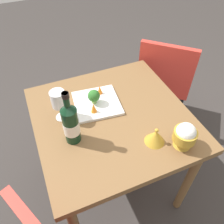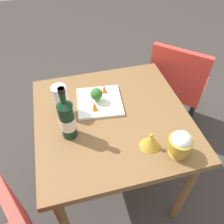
# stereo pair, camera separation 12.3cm
# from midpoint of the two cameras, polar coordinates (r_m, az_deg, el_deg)

# --- Properties ---
(ground_plane) EXTENTS (8.00, 8.00, 0.00)m
(ground_plane) POSITION_cam_midpoint_polar(r_m,az_deg,el_deg) (1.85, -1.98, -16.65)
(ground_plane) COLOR #383330
(dining_table) EXTENTS (0.82, 0.82, 0.73)m
(dining_table) POSITION_cam_midpoint_polar(r_m,az_deg,el_deg) (1.32, -2.67, -3.87)
(dining_table) COLOR brown
(dining_table) RESTS_ON ground_plane
(chair_near_window) EXTENTS (0.57, 0.57, 0.85)m
(chair_near_window) POSITION_cam_midpoint_polar(r_m,az_deg,el_deg) (1.86, 11.13, 8.28)
(chair_near_window) COLOR red
(chair_near_window) RESTS_ON ground_plane
(wine_bottle) EXTENTS (0.08, 0.08, 0.30)m
(wine_bottle) POSITION_cam_midpoint_polar(r_m,az_deg,el_deg) (1.08, -13.40, -2.94)
(wine_bottle) COLOR black
(wine_bottle) RESTS_ON dining_table
(wine_glass) EXTENTS (0.08, 0.08, 0.18)m
(wine_glass) POSITION_cam_midpoint_polar(r_m,az_deg,el_deg) (1.19, -16.05, 2.78)
(wine_glass) COLOR white
(wine_glass) RESTS_ON dining_table
(rice_bowl) EXTENTS (0.11, 0.11, 0.14)m
(rice_bowl) POSITION_cam_midpoint_polar(r_m,az_deg,el_deg) (1.10, 14.59, -5.79)
(rice_bowl) COLOR gold
(rice_bowl) RESTS_ON dining_table
(rice_bowl_lid) EXTENTS (0.10, 0.10, 0.09)m
(rice_bowl_lid) POSITION_cam_midpoint_polar(r_m,az_deg,el_deg) (1.12, 7.62, -6.19)
(rice_bowl_lid) COLOR gold
(rice_bowl_lid) RESTS_ON dining_table
(serving_plate) EXTENTS (0.28, 0.28, 0.02)m
(serving_plate) POSITION_cam_midpoint_polar(r_m,az_deg,el_deg) (1.31, -6.44, 2.08)
(serving_plate) COLOR white
(serving_plate) RESTS_ON dining_table
(broccoli_floret) EXTENTS (0.07, 0.07, 0.09)m
(broccoli_floret) POSITION_cam_midpoint_polar(r_m,az_deg,el_deg) (1.27, -7.28, 3.82)
(broccoli_floret) COLOR #729E4C
(broccoli_floret) RESTS_ON serving_plate
(carrot_garnish_left) EXTENTS (0.03, 0.03, 0.06)m
(carrot_garnish_left) POSITION_cam_midpoint_polar(r_m,az_deg,el_deg) (1.24, -7.39, 0.90)
(carrot_garnish_left) COLOR orange
(carrot_garnish_left) RESTS_ON serving_plate
(carrot_garnish_right) EXTENTS (0.03, 0.03, 0.05)m
(carrot_garnish_right) POSITION_cam_midpoint_polar(r_m,az_deg,el_deg) (1.35, -5.61, 5.44)
(carrot_garnish_right) COLOR orange
(carrot_garnish_right) RESTS_ON serving_plate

